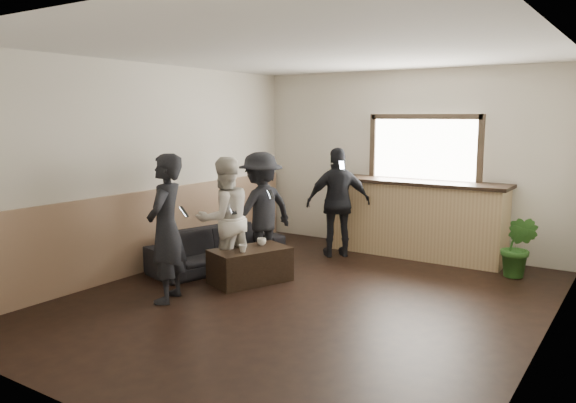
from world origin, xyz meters
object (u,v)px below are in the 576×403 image
Objects in this scene: sofa at (217,248)px; cup_b at (243,248)px; cup_a at (262,242)px; person_d at (338,203)px; bar_counter at (416,214)px; coffee_table at (250,265)px; person_c at (261,210)px; person_b at (224,219)px; person_a at (166,228)px; potted_plant at (519,247)px.

cup_b is at bearing -105.14° from sofa.
sofa is 16.01× the size of cup_a.
sofa is 1.15× the size of person_d.
sofa is at bearing 149.59° from cup_b.
person_d is at bearing -144.44° from bar_counter.
coffee_table is at bearing 40.77° from person_d.
bar_counter is 1.67× the size of person_c.
person_c is 1.28m from person_d.
person_c is at bearing 115.46° from coffee_table.
cup_a is (-1.24, -2.25, -0.16)m from bar_counter.
sofa is at bearing 14.01° from person_d.
person_b reaches higher than cup_a.
bar_counter is at bearing 132.40° from person_a.
coffee_table is 0.62× the size of person_b.
person_c is at bearing 112.27° from cup_b.
cup_b is (0.03, -0.19, 0.26)m from coffee_table.
cup_a is 0.43m from cup_b.
sofa is at bearing -153.69° from potted_plant.
bar_counter is 2.40m from person_c.
cup_a is at bearing 141.51° from person_a.
coffee_table is 0.58× the size of person_a.
cup_a is 3.35m from potted_plant.
person_c is (0.03, 0.75, 0.01)m from person_b.
sofa is at bearing 174.34° from person_a.
person_d is at bearing -173.73° from potted_plant.
person_b reaches higher than sofa.
person_c reaches higher than person_b.
coffee_table is 0.95m from person_c.
cup_b is 0.06× the size of person_d.
cup_b is (0.83, -0.49, 0.21)m from sofa.
cup_b is 0.51m from person_b.
person_a is (-1.60, -3.59, 0.20)m from bar_counter.
coffee_table is 1.92m from person_d.
person_c is (-1.57, -1.81, 0.17)m from bar_counter.
person_d reaches higher than potted_plant.
cup_a is 0.57m from person_b.
sofa is at bearing 159.67° from coffee_table.
bar_counter is 3.93m from person_a.
sofa is 18.92× the size of cup_b.
potted_plant is at bearing -48.42° from sofa.
coffee_table is at bearing 123.14° from person_b.
cup_a is 1.18× the size of cup_b.
bar_counter is 22.87× the size of cup_a.
person_c is at bearing -155.88° from potted_plant.
bar_counter is at bearing 154.28° from person_c.
potted_plant is (2.77, 2.27, -0.07)m from cup_b.
sofa is 0.86m from coffee_table.
bar_counter is 2.75× the size of coffee_table.
person_b is at bearing 162.84° from cup_b.
cup_b is (0.03, -0.43, -0.00)m from cup_a.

